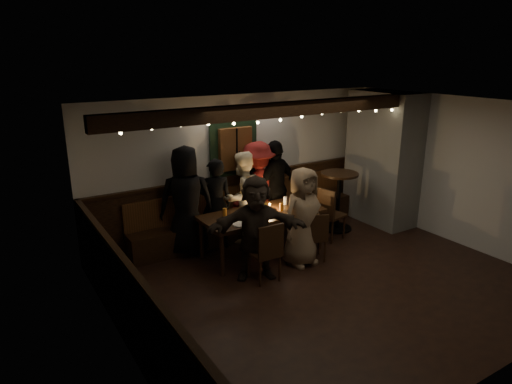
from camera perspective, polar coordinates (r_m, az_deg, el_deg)
room at (r=8.30m, az=8.38°, el=1.27°), size 6.02×5.01×2.62m
dining_table at (r=7.65m, az=0.80°, el=-3.02°), size 2.09×0.89×0.90m
chair_near_left at (r=6.78m, az=1.41°, el=-7.17°), size 0.43×0.43×0.94m
chair_near_right at (r=7.51m, az=7.40°, el=-5.28°), size 0.49×0.49×0.84m
chair_end at (r=8.35m, az=8.96°, el=-2.36°), size 0.53×0.53×0.99m
high_top at (r=8.86m, az=10.28°, el=-0.23°), size 0.71×0.71×1.13m
person_a at (r=7.68m, az=-8.69°, el=-1.14°), size 1.07×0.90×1.87m
person_b at (r=7.90m, az=-5.06°, el=-1.48°), size 0.68×0.55×1.61m
person_c at (r=8.15m, az=-1.74°, el=-0.65°), size 0.94×0.82×1.66m
person_d at (r=8.40m, az=0.17°, el=0.34°), size 1.27×0.90×1.78m
person_e at (r=8.54m, az=2.49°, el=0.61°), size 1.13×0.74×1.78m
person_f at (r=6.82m, az=-0.00°, el=-4.52°), size 1.55×1.02×1.60m
person_g at (r=7.28m, az=5.84°, el=-3.11°), size 0.84×0.59×1.62m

